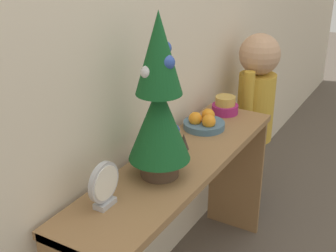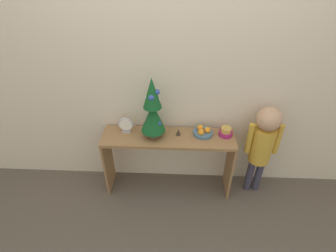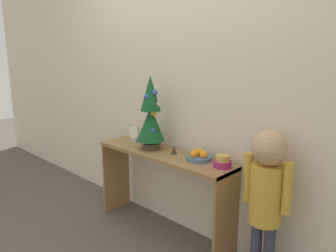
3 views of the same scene
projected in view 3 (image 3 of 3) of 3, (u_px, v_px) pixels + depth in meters
The scene contains 9 objects.
ground_plane at pixel (149, 238), 2.65m from camera, with size 12.00×12.00×0.00m, color brown.
back_wall at pixel (180, 81), 2.63m from camera, with size 7.00×0.05×2.50m, color beige.
console_table at pixel (163, 170), 2.64m from camera, with size 1.27×0.32×0.69m.
mini_tree at pixel (151, 114), 2.65m from camera, with size 0.23×0.23×0.60m.
fruit_bowl at pixel (199, 156), 2.42m from camera, with size 0.19×0.19×0.08m.
singing_bowl at pixel (222, 162), 2.27m from camera, with size 0.13×0.13×0.09m.
desk_clock at pixel (134, 133), 2.91m from camera, with size 0.14×0.04×0.16m.
figurine at pixel (174, 150), 2.56m from camera, with size 0.05×0.05×0.07m.
child_figure at pixel (267, 186), 2.02m from camera, with size 0.32×0.22×1.02m.
Camera 3 is at (1.77, -1.61, 1.47)m, focal length 35.00 mm.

